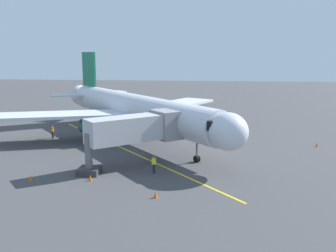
# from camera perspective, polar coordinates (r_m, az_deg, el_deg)

# --- Properties ---
(ground_plane) EXTENTS (220.00, 220.00, 0.00)m
(ground_plane) POSITION_cam_1_polar(r_m,az_deg,el_deg) (51.41, -4.17, -1.88)
(ground_plane) COLOR #424244
(apron_lead_in_line) EXTENTS (25.73, 30.94, 0.01)m
(apron_lead_in_line) POSITION_cam_1_polar(r_m,az_deg,el_deg) (45.74, -6.37, -3.52)
(apron_lead_in_line) COLOR yellow
(apron_lead_in_line) RESTS_ON ground
(airplane) EXTENTS (32.14, 33.78, 11.50)m
(airplane) POSITION_cam_1_polar(r_m,az_deg,el_deg) (50.97, -5.16, 2.57)
(airplane) COLOR silver
(airplane) RESTS_ON ground
(jet_bridge) EXTENTS (10.03, 8.87, 5.40)m
(jet_bridge) POSITION_cam_1_polar(r_m,az_deg,el_deg) (38.71, -4.17, -0.41)
(jet_bridge) COLOR #B7B7BC
(jet_bridge) RESTS_ON ground
(ground_crew_marshaller) EXTENTS (0.45, 0.34, 1.71)m
(ground_crew_marshaller) POSITION_cam_1_polar(r_m,az_deg,el_deg) (36.51, -2.14, -5.73)
(ground_crew_marshaller) COLOR #23232D
(ground_crew_marshaller) RESTS_ON ground
(ground_crew_wing_walker) EXTENTS (0.47, 0.43, 1.71)m
(ground_crew_wing_walker) POSITION_cam_1_polar(r_m,az_deg,el_deg) (53.63, -16.91, -0.83)
(ground_crew_wing_walker) COLOR #23232D
(ground_crew_wing_walker) RESTS_ON ground
(baggage_cart_near_nose) EXTENTS (2.28, 2.93, 1.27)m
(baggage_cart_near_nose) POSITION_cam_1_polar(r_m,az_deg,el_deg) (60.56, 2.89, 0.71)
(baggage_cart_near_nose) COLOR #2D3899
(baggage_cart_near_nose) RESTS_ON ground
(safety_cone_nose_left) EXTENTS (0.32, 0.32, 0.55)m
(safety_cone_nose_left) POSITION_cam_1_polar(r_m,az_deg,el_deg) (30.68, -1.87, -10.22)
(safety_cone_nose_left) COLOR #F2590F
(safety_cone_nose_left) RESTS_ON ground
(safety_cone_nose_right) EXTENTS (0.32, 0.32, 0.55)m
(safety_cone_nose_right) POSITION_cam_1_polar(r_m,az_deg,el_deg) (36.67, -19.92, -7.32)
(safety_cone_nose_right) COLOR #F2590F
(safety_cone_nose_right) RESTS_ON ground
(safety_cone_wing_port) EXTENTS (0.32, 0.32, 0.55)m
(safety_cone_wing_port) POSITION_cam_1_polar(r_m,az_deg,el_deg) (35.30, -11.58, -7.59)
(safety_cone_wing_port) COLOR #F2590F
(safety_cone_wing_port) RESTS_ON ground
(safety_cone_wing_starboard) EXTENTS (0.32, 0.32, 0.55)m
(safety_cone_wing_starboard) POSITION_cam_1_polar(r_m,az_deg,el_deg) (50.22, 21.41, -2.60)
(safety_cone_wing_starboard) COLOR #F2590F
(safety_cone_wing_starboard) RESTS_ON ground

